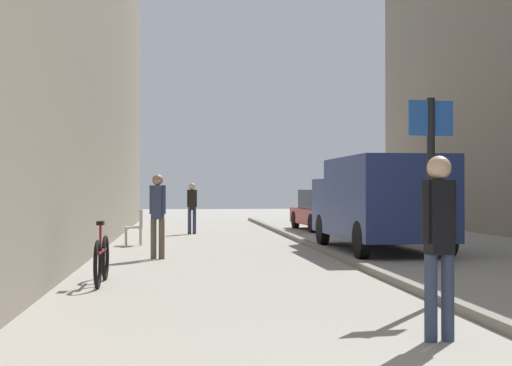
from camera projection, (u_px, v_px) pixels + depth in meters
ground_plane at (266, 261)px, 14.99m from camera, size 80.00×80.00×0.00m
building_facade_left at (1, 19)px, 14.49m from camera, size 3.29×40.00×9.64m
kerb_strip at (342, 257)px, 15.15m from camera, size 0.16×40.00×0.12m
pedestrian_main_foreground at (158, 210)px, 15.43m from camera, size 0.34×0.26×1.78m
pedestrian_mid_block at (439, 234)px, 7.07m from camera, size 0.35×0.23×1.78m
pedestrian_far_crossing at (192, 205)px, 24.09m from camera, size 0.32×0.23×1.67m
delivery_van at (379, 200)px, 17.58m from camera, size 2.18×5.59×2.20m
parked_car at (326, 210)px, 26.40m from camera, size 2.01×4.28×1.45m
street_sign_post at (431, 183)px, 9.17m from camera, size 0.60×0.12×2.60m
bicycle_leaning at (102, 259)px, 11.32m from camera, size 0.10×1.77×0.98m
cafe_chair_near_window at (137, 224)px, 19.21m from camera, size 0.50×0.50×0.94m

